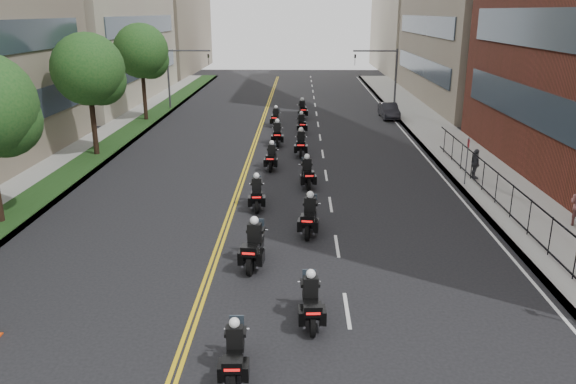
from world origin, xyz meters
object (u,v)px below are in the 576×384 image
motorcycle_3 (310,217)px  motorcycle_9 (301,125)px  motorcycle_5 (307,174)px  motorcycle_6 (272,158)px  motorcycle_0 (235,354)px  motorcycle_4 (257,195)px  motorcycle_10 (276,118)px  motorcycle_8 (277,135)px  motorcycle_1 (311,303)px  motorcycle_2 (254,247)px  parked_sedan (389,111)px  motorcycle_11 (302,110)px  motorcycle_7 (301,145)px  pedestrian_c (475,164)px

motorcycle_3 → motorcycle_9: motorcycle_3 is taller
motorcycle_5 → motorcycle_9: motorcycle_5 is taller
motorcycle_9 → motorcycle_6: bearing=-105.2°
motorcycle_0 → motorcycle_5: motorcycle_5 is taller
motorcycle_4 → motorcycle_10: size_ratio=1.02×
motorcycle_8 → motorcycle_4: bearing=-93.9°
motorcycle_1 → motorcycle_2: 4.38m
motorcycle_0 → motorcycle_10: (-0.35, 32.56, 0.03)m
motorcycle_4 → motorcycle_10: (0.05, 19.82, -0.01)m
motorcycle_2 → motorcycle_9: bearing=91.8°
motorcycle_10 → parked_sedan: size_ratio=0.58×
motorcycle_2 → motorcycle_11: motorcycle_2 is taller
motorcycle_9 → parked_sedan: (7.58, 6.48, -0.01)m
motorcycle_7 → motorcycle_11: size_ratio=1.02×
motorcycle_4 → motorcycle_7: (2.08, 10.17, 0.05)m
motorcycle_7 → motorcycle_10: bearing=102.6°
motorcycle_4 → motorcycle_11: 23.41m
motorcycle_1 → motorcycle_5: motorcycle_5 is taller
parked_sedan → pedestrian_c: (1.80, -18.94, 0.33)m
motorcycle_1 → motorcycle_7: (-0.27, 20.32, 0.06)m
motorcycle_0 → motorcycle_8: 25.86m
motorcycle_7 → motorcycle_3: bearing=-87.8°
motorcycle_2 → motorcycle_4: (-0.37, 6.24, -0.06)m
motorcycle_10 → motorcycle_11: 4.10m
motorcycle_8 → motorcycle_5: bearing=-80.6°
motorcycle_8 → motorcycle_9: (1.67, 3.99, -0.06)m
motorcycle_2 → motorcycle_1: bearing=-56.9°
parked_sedan → motorcycle_11: bearing=-179.5°
motorcycle_9 → parked_sedan: bearing=35.0°
motorcycle_7 → motorcycle_11: (0.12, 13.14, -0.01)m
motorcycle_1 → motorcycle_4: bearing=99.8°
motorcycle_1 → parked_sedan: size_ratio=0.58×
motorcycle_3 → motorcycle_11: size_ratio=1.01×
motorcycle_1 → motorcycle_7: 20.32m
motorcycle_0 → pedestrian_c: (11.09, 17.38, 0.35)m
motorcycle_0 → motorcycle_7: 22.98m
motorcycle_8 → motorcycle_2: bearing=-92.2°
motorcycle_0 → motorcycle_9: motorcycle_9 is taller
motorcycle_10 → pedestrian_c: size_ratio=1.36×
motorcycle_3 → motorcycle_10: 23.02m
motorcycle_3 → motorcycle_8: (-1.98, 16.19, 0.00)m
pedestrian_c → motorcycle_9: bearing=32.9°
motorcycle_8 → pedestrian_c: (11.05, -8.48, 0.26)m
motorcycle_11 → motorcycle_2: bearing=-99.5°
motorcycle_3 → motorcycle_4: motorcycle_3 is taller
motorcycle_4 → motorcycle_7: size_ratio=0.93×
motorcycle_4 → parked_sedan: 25.49m
motorcycle_9 → pedestrian_c: pedestrian_c is taller
motorcycle_4 → motorcycle_6: (0.36, 6.88, -0.00)m
motorcycle_8 → motorcycle_11: bearing=78.2°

